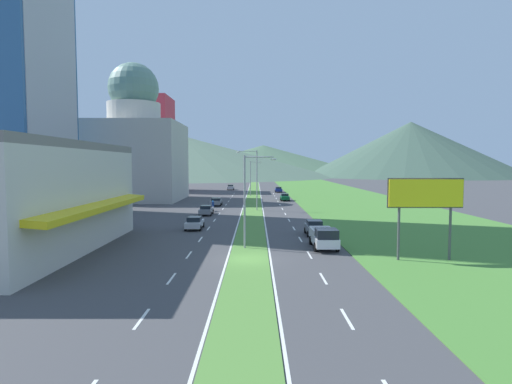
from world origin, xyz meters
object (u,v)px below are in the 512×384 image
(car_6, at_px, (194,223))
(pickup_truck_0, at_px, (324,238))
(motorcycle_rider, at_px, (213,207))
(street_lamp_far, at_px, (251,176))
(car_5, at_px, (278,189))
(car_2, at_px, (216,202))
(car_0, at_px, (284,197))
(billboard_roadside, at_px, (425,197))
(car_3, at_px, (206,210))
(street_lamp_mid, at_px, (254,176))
(street_lamp_near, at_px, (248,195))
(car_1, at_px, (314,228))
(car_4, at_px, (230,187))

(car_6, relative_size, pickup_truck_0, 0.79)
(car_6, bearing_deg, motorcycle_rider, -0.93)
(street_lamp_far, relative_size, motorcycle_rider, 4.17)
(car_5, height_order, car_6, car_6)
(car_2, height_order, pickup_truck_0, pickup_truck_0)
(car_0, height_order, car_2, car_0)
(billboard_roadside, bearing_deg, car_3, 125.08)
(car_6, xyz_separation_m, motorcycle_rider, (0.29, 18.19, -0.01))
(street_lamp_mid, bearing_deg, billboard_roadside, -69.19)
(pickup_truck_0, bearing_deg, street_lamp_near, -90.95)
(street_lamp_far, bearing_deg, car_3, -100.07)
(car_1, xyz_separation_m, car_4, (-13.92, 79.20, -0.02))
(billboard_roadside, bearing_deg, car_1, 120.45)
(street_lamp_mid, relative_size, billboard_roadside, 1.51)
(car_4, relative_size, car_5, 0.92)
(billboard_roadside, relative_size, car_4, 1.58)
(street_lamp_near, bearing_deg, car_2, 99.72)
(car_2, relative_size, car_6, 1.11)
(billboard_roadside, distance_m, car_6, 26.47)
(car_3, bearing_deg, street_lamp_mid, -50.83)
(car_1, relative_size, motorcycle_rider, 2.07)
(car_2, xyz_separation_m, car_4, (-0.17, 47.07, 0.04))
(street_lamp_near, relative_size, car_0, 2.01)
(car_3, distance_m, pickup_truck_0, 28.56)
(car_1, bearing_deg, car_0, -179.60)
(billboard_roadside, relative_size, car_0, 1.56)
(car_0, bearing_deg, street_lamp_near, -7.76)
(car_1, bearing_deg, pickup_truck_0, -1.16)
(pickup_truck_0, bearing_deg, street_lamp_mid, -168.31)
(street_lamp_near, distance_m, car_5, 75.95)
(billboard_roadside, height_order, pickup_truck_0, billboard_roadside)
(street_lamp_far, height_order, billboard_roadside, street_lamp_far)
(street_lamp_near, xyz_separation_m, car_5, (6.83, 75.53, -4.17))
(billboard_roadside, distance_m, pickup_truck_0, 9.51)
(car_3, bearing_deg, car_5, -15.14)
(car_5, bearing_deg, billboard_roadside, 5.13)
(street_lamp_far, relative_size, car_0, 1.98)
(car_3, distance_m, car_5, 52.43)
(street_lamp_far, height_order, motorcycle_rider, street_lamp_far)
(billboard_roadside, distance_m, car_0, 54.87)
(car_1, height_order, car_5, car_1)
(pickup_truck_0, bearing_deg, car_2, -160.93)
(street_lamp_far, distance_m, car_0, 14.81)
(car_5, relative_size, car_6, 1.06)
(car_5, bearing_deg, car_0, -0.23)
(car_1, relative_size, pickup_truck_0, 0.77)
(street_lamp_near, bearing_deg, car_4, 94.57)
(car_5, xyz_separation_m, car_6, (-13.40, -64.34, 0.01))
(car_2, bearing_deg, street_lamp_mid, -139.24)
(car_6, bearing_deg, street_lamp_near, -149.58)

